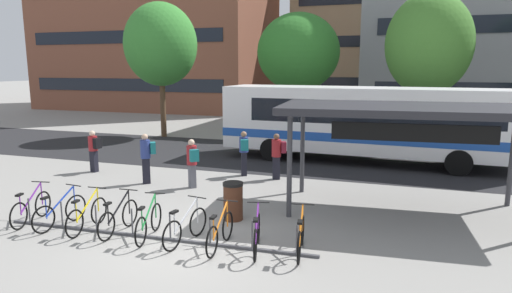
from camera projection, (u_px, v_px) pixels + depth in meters
name	position (u px, v px, depth m)	size (l,w,h in m)	color
ground	(186.00, 243.00, 10.32)	(200.00, 200.00, 0.00)	gray
bus_lane_asphalt	(291.00, 157.00, 20.05)	(80.00, 7.20, 0.01)	#232326
city_bus	(362.00, 121.00, 18.79)	(12.13, 3.16, 3.20)	white
bike_rack	(151.00, 235.00, 10.59)	(8.08, 0.39, 0.70)	#47474C
parked_bicycle_purple_0	(31.00, 209.00, 11.62)	(0.53, 1.70, 0.99)	black
parked_bicycle_blue_1	(60.00, 212.00, 11.33)	(0.52, 1.72, 0.99)	black
parked_bicycle_yellow_2	(87.00, 216.00, 11.06)	(0.52, 1.72, 0.99)	black
parked_bicycle_black_3	(119.00, 218.00, 10.88)	(0.52, 1.72, 0.99)	black
parked_bicycle_green_4	(149.00, 223.00, 10.56)	(0.54, 1.70, 0.99)	black
parked_bicycle_silver_5	(186.00, 227.00, 10.27)	(0.52, 1.71, 0.99)	black
parked_bicycle_orange_6	(220.00, 232.00, 9.96)	(0.52, 1.72, 0.99)	black
parked_bicycle_purple_7	(257.00, 235.00, 9.81)	(0.61, 1.68, 0.99)	black
parked_bicycle_orange_8	(301.00, 237.00, 9.67)	(0.52, 1.71, 0.99)	black
transit_shelter	(408.00, 112.00, 12.09)	(7.16, 3.83, 3.01)	#38383D
commuter_maroon_pack_0	(277.00, 153.00, 16.02)	(0.60, 0.48, 1.69)	black
commuter_black_pack_1	(94.00, 148.00, 17.14)	(0.57, 0.41, 1.63)	black
commuter_teal_pack_2	(147.00, 155.00, 15.43)	(0.60, 0.56, 1.77)	black
commuter_teal_pack_3	(244.00, 150.00, 16.54)	(0.50, 0.60, 1.69)	black
commuter_teal_pack_4	(192.00, 160.00, 14.87)	(0.59, 0.59, 1.67)	#565660
trash_bin	(233.00, 201.00, 11.83)	(0.55, 0.55, 1.03)	#4C2819
street_tree_0	(161.00, 45.00, 25.11)	(4.14, 4.14, 7.65)	brown
street_tree_1	(298.00, 52.00, 27.05)	(5.03, 5.03, 7.31)	brown
street_tree_2	(429.00, 44.00, 23.13)	(4.45, 4.45, 7.88)	brown
building_left_wing	(158.00, 2.00, 43.44)	(21.42, 12.45, 20.60)	brown
building_right_wing	(498.00, 6.00, 32.15)	(18.43, 11.19, 16.74)	gray
building_centre_block	(371.00, 29.00, 49.14)	(15.51, 13.16, 16.32)	tan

